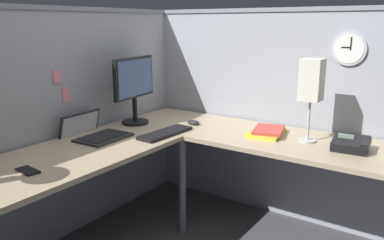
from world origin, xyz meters
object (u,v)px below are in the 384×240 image
Objects in this scene: cell_phone at (28,171)px; desk_lamp_paper at (311,82)px; laptop at (93,133)px; office_phone at (352,145)px; wall_clock at (350,49)px; computer_mouse at (193,122)px; monitor at (134,85)px; book_stack at (267,132)px; keyboard at (165,133)px.

cell_phone is 0.27× the size of desk_lamp_paper.
office_phone is (0.66, -1.51, 0.01)m from laptop.
laptop is at bearing 126.91° from wall_clock.
computer_mouse is 1.28m from cell_phone.
laptop is 1.46m from desk_lamp_paper.
office_phone reaches higher than computer_mouse.
monitor reaches higher than cell_phone.
cell_phone is (-0.63, -0.22, -0.02)m from laptop.
wall_clock is at bearing -53.09° from laptop.
wall_clock reaches higher than book_stack.
monitor is 1.58× the size of book_stack.
office_phone is 0.69× the size of book_stack.
office_phone reaches higher than book_stack.
laptop is 3.79× the size of computer_mouse.
computer_mouse is 0.20× the size of desk_lamp_paper.
monitor is 1.03m from book_stack.
book_stack is 0.76m from wall_clock.
cell_phone is at bearing 173.24° from keyboard.
keyboard is (0.31, -0.37, -0.01)m from laptop.
monitor is at bearing 0.57° from laptop.
wall_clock reaches higher than keyboard.
monitor is 1.27× the size of laptop.
monitor is 1.52m from wall_clock.
cell_phone is (-1.06, -0.22, -0.29)m from monitor.
desk_lamp_paper reaches higher than book_stack.
book_stack is at bearing -84.44° from computer_mouse.
laptop is 1.81× the size of office_phone.
cell_phone is (-0.94, 0.16, -0.01)m from keyboard.
laptop is 1.65m from office_phone.
laptop reaches higher than cell_phone.
monitor reaches higher than office_phone.
monitor is at bearing 119.31° from computer_mouse.
desk_lamp_paper is at bearing -86.15° from computer_mouse.
laptop is 1.79m from wall_clock.
book_stack is at bearing 90.30° from desk_lamp_paper.
book_stack is 0.46m from desk_lamp_paper.
desk_lamp_paper is (1.33, -1.01, 0.38)m from cell_phone.
monitor is at bearing 102.49° from desk_lamp_paper.
computer_mouse is at bearing -60.69° from monitor.
office_phone is at bearing -88.84° from computer_mouse.
keyboard is at bearing -50.41° from laptop.
computer_mouse is 0.57m from book_stack.
laptop reaches higher than computer_mouse.
cell_phone is at bearing 145.28° from wall_clock.
wall_clock is at bearing -22.39° from desk_lamp_paper.
office_phone is 0.66m from wall_clock.
office_phone is at bearing -81.02° from monitor.
monitor is 0.94× the size of desk_lamp_paper.
office_phone is at bearing -66.23° from laptop.
book_stack reaches higher than keyboard.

